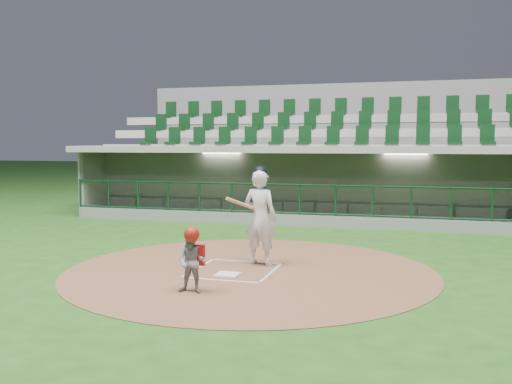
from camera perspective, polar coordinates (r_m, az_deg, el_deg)
ground at (r=11.49m, az=-1.74°, el=-7.58°), size 120.00×120.00×0.00m
dirt_circle at (r=11.22m, az=-0.58°, el=-7.86°), size 7.20×7.20×0.01m
home_plate at (r=10.84m, az=-2.88°, el=-8.23°), size 0.43×0.43×0.02m
batter_box_chalk at (r=11.21m, az=-2.21°, el=-7.81°), size 1.55×1.80×0.01m
dugout_structure at (r=18.86m, az=5.71°, el=0.24°), size 16.40×3.70×3.00m
seating_deck at (r=21.88m, az=7.05°, el=2.07°), size 17.00×6.72×5.15m
batter at (r=11.57m, az=0.42°, el=-2.41°), size 0.93×0.94×2.01m
catcher at (r=9.53m, az=-6.41°, el=-6.73°), size 0.51×0.40×1.11m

